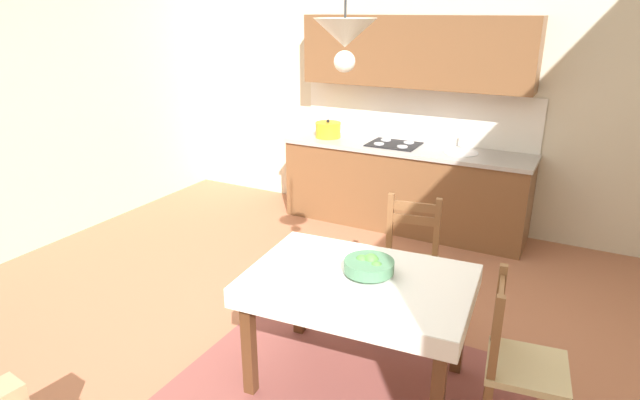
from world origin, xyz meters
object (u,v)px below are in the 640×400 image
Objects in this scene: dining_chair_window_side at (519,364)px; dining_chair_kitchen_side at (408,262)px; fruit_bowl at (369,266)px; dining_table at (359,296)px; pendant_lamp at (345,35)px; kitchen_cabinetry at (406,149)px.

dining_chair_kitchen_side is at bearing 136.52° from dining_chair_window_side.
dining_table is at bearing -133.10° from fruit_bowl.
fruit_bowl is (-0.90, 0.02, 0.37)m from dining_chair_window_side.
pendant_lamp reaches higher than dining_chair_window_side.
dining_table is 0.96m from dining_chair_window_side.
dining_table is 1.52m from pendant_lamp.
fruit_bowl is 0.37× the size of pendant_lamp.
dining_chair_kitchen_side is at bearing 85.05° from pendant_lamp.
fruit_bowl is at bearing -75.30° from kitchen_cabinetry.
pendant_lamp is (-1.02, -0.12, 1.69)m from dining_chair_window_side.
kitchen_cabinetry is at bearing 110.60° from dining_chair_kitchen_side.
dining_table is 1.50× the size of dining_chair_kitchen_side.
dining_table is at bearing -178.19° from dining_chair_window_side.
pendant_lamp is at bearing -78.38° from kitchen_cabinetry.
pendant_lamp is at bearing -131.84° from fruit_bowl.
dining_chair_window_side is (0.94, 0.03, -0.18)m from dining_table.
dining_chair_kitchen_side is at bearing 89.37° from dining_table.
kitchen_cabinetry is 2.68m from fruit_bowl.
kitchen_cabinetry is 2.81× the size of dining_chair_kitchen_side.
dining_chair_kitchen_side is 1.16× the size of pendant_lamp.
kitchen_cabinetry reaches higher than dining_table.
dining_table is at bearing 48.83° from pendant_lamp.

